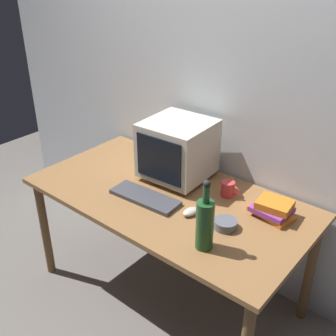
{
  "coord_description": "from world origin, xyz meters",
  "views": [
    {
      "loc": [
        1.31,
        -1.57,
        2.03
      ],
      "look_at": [
        0.0,
        0.0,
        0.94
      ],
      "focal_mm": 44.06,
      "sensor_mm": 36.0,
      "label": 1
    }
  ],
  "objects_px": {
    "keyboard": "(145,197)",
    "bottle_short": "(145,146)",
    "mug": "(228,189)",
    "cd_spindle": "(226,224)",
    "book_stack": "(273,209)",
    "computer_mouse": "(191,212)",
    "bottle_tall": "(205,223)",
    "crt_monitor": "(178,149)"
  },
  "relations": [
    {
      "from": "keyboard",
      "to": "bottle_tall",
      "type": "relative_size",
      "value": 1.14
    },
    {
      "from": "computer_mouse",
      "to": "bottle_tall",
      "type": "bearing_deg",
      "value": -30.23
    },
    {
      "from": "bottle_short",
      "to": "computer_mouse",
      "type": "bearing_deg",
      "value": -29.37
    },
    {
      "from": "bottle_tall",
      "to": "mug",
      "type": "relative_size",
      "value": 3.08
    },
    {
      "from": "book_stack",
      "to": "computer_mouse",
      "type": "bearing_deg",
      "value": -141.92
    },
    {
      "from": "cd_spindle",
      "to": "keyboard",
      "type": "bearing_deg",
      "value": -172.94
    },
    {
      "from": "keyboard",
      "to": "mug",
      "type": "xyz_separation_m",
      "value": [
        0.35,
        0.34,
        0.03
      ]
    },
    {
      "from": "computer_mouse",
      "to": "bottle_short",
      "type": "height_order",
      "value": "bottle_short"
    },
    {
      "from": "bottle_short",
      "to": "book_stack",
      "type": "height_order",
      "value": "bottle_short"
    },
    {
      "from": "computer_mouse",
      "to": "mug",
      "type": "height_order",
      "value": "mug"
    },
    {
      "from": "keyboard",
      "to": "book_stack",
      "type": "bearing_deg",
      "value": 22.55
    },
    {
      "from": "crt_monitor",
      "to": "mug",
      "type": "relative_size",
      "value": 3.39
    },
    {
      "from": "book_stack",
      "to": "cd_spindle",
      "type": "height_order",
      "value": "book_stack"
    },
    {
      "from": "keyboard",
      "to": "computer_mouse",
      "type": "distance_m",
      "value": 0.3
    },
    {
      "from": "cd_spindle",
      "to": "bottle_tall",
      "type": "bearing_deg",
      "value": -89.28
    },
    {
      "from": "mug",
      "to": "cd_spindle",
      "type": "bearing_deg",
      "value": -59.8
    },
    {
      "from": "keyboard",
      "to": "book_stack",
      "type": "relative_size",
      "value": 1.64
    },
    {
      "from": "crt_monitor",
      "to": "book_stack",
      "type": "height_order",
      "value": "crt_monitor"
    },
    {
      "from": "bottle_tall",
      "to": "keyboard",
      "type": "bearing_deg",
      "value": 165.25
    },
    {
      "from": "computer_mouse",
      "to": "mug",
      "type": "distance_m",
      "value": 0.3
    },
    {
      "from": "bottle_tall",
      "to": "computer_mouse",
      "type": "bearing_deg",
      "value": 140.24
    },
    {
      "from": "computer_mouse",
      "to": "book_stack",
      "type": "distance_m",
      "value": 0.44
    },
    {
      "from": "keyboard",
      "to": "computer_mouse",
      "type": "xyz_separation_m",
      "value": [
        0.3,
        0.04,
        0.01
      ]
    },
    {
      "from": "crt_monitor",
      "to": "computer_mouse",
      "type": "xyz_separation_m",
      "value": [
        0.31,
        -0.28,
        -0.17
      ]
    },
    {
      "from": "crt_monitor",
      "to": "book_stack",
      "type": "relative_size",
      "value": 1.59
    },
    {
      "from": "bottle_tall",
      "to": "book_stack",
      "type": "distance_m",
      "value": 0.47
    },
    {
      "from": "book_stack",
      "to": "cd_spindle",
      "type": "xyz_separation_m",
      "value": [
        -0.13,
        -0.25,
        -0.02
      ]
    },
    {
      "from": "keyboard",
      "to": "book_stack",
      "type": "height_order",
      "value": "book_stack"
    },
    {
      "from": "mug",
      "to": "keyboard",
      "type": "bearing_deg",
      "value": -135.74
    },
    {
      "from": "bottle_short",
      "to": "crt_monitor",
      "type": "bearing_deg",
      "value": -16.22
    },
    {
      "from": "bottle_short",
      "to": "book_stack",
      "type": "xyz_separation_m",
      "value": [
        1.03,
        -0.12,
        -0.02
      ]
    },
    {
      "from": "book_stack",
      "to": "crt_monitor",
      "type": "bearing_deg",
      "value": 179.24
    },
    {
      "from": "keyboard",
      "to": "book_stack",
      "type": "distance_m",
      "value": 0.71
    },
    {
      "from": "keyboard",
      "to": "bottle_short",
      "type": "distance_m",
      "value": 0.59
    },
    {
      "from": "keyboard",
      "to": "cd_spindle",
      "type": "height_order",
      "value": "cd_spindle"
    },
    {
      "from": "crt_monitor",
      "to": "cd_spindle",
      "type": "relative_size",
      "value": 3.39
    },
    {
      "from": "bottle_tall",
      "to": "mug",
      "type": "xyz_separation_m",
      "value": [
        -0.16,
        0.47,
        -0.09
      ]
    },
    {
      "from": "keyboard",
      "to": "cd_spindle",
      "type": "relative_size",
      "value": 3.5
    },
    {
      "from": "computer_mouse",
      "to": "bottle_short",
      "type": "bearing_deg",
      "value": 160.16
    },
    {
      "from": "bottle_tall",
      "to": "mug",
      "type": "height_order",
      "value": "bottle_tall"
    },
    {
      "from": "crt_monitor",
      "to": "keyboard",
      "type": "distance_m",
      "value": 0.37
    },
    {
      "from": "bottle_short",
      "to": "cd_spindle",
      "type": "height_order",
      "value": "bottle_short"
    }
  ]
}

